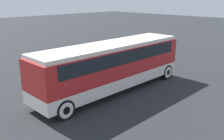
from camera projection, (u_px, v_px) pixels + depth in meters
name	position (u px, v px, depth m)	size (l,w,h in m)	color
ground_plane	(112.00, 91.00, 15.97)	(120.00, 120.00, 0.00)	#26282B
tour_bus	(113.00, 63.00, 15.51)	(10.71, 2.55, 3.06)	silver
parked_car_near	(108.00, 57.00, 21.74)	(4.58, 1.86, 1.29)	#7A6B5B
parked_car_mid	(90.00, 53.00, 23.34)	(4.62, 1.91, 1.47)	navy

